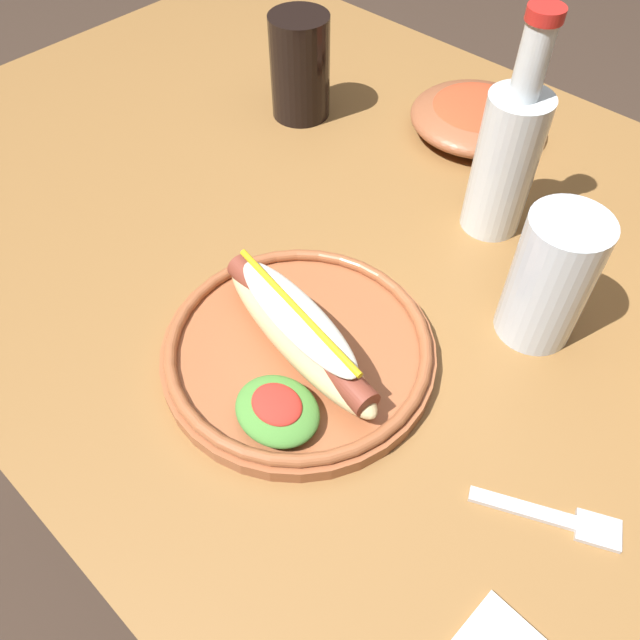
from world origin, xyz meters
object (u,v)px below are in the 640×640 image
soda_cup (300,67)px  glass_bottle (507,156)px  water_cup (550,279)px  hot_dog_plate (297,347)px  side_bowl (477,116)px  fork (557,519)px

soda_cup → glass_bottle: (0.32, -0.02, 0.03)m
glass_bottle → soda_cup: bearing=177.3°
soda_cup → water_cup: bearing=-15.0°
hot_dog_plate → glass_bottle: size_ratio=1.06×
soda_cup → water_cup: water_cup is taller
water_cup → side_bowl: size_ratio=0.79×
hot_dog_plate → glass_bottle: glass_bottle is taller
hot_dog_plate → fork: bearing=6.4°
glass_bottle → side_bowl: glass_bottle is taller
soda_cup → side_bowl: (0.20, 0.13, -0.04)m
fork → glass_bottle: 0.37m
glass_bottle → side_bowl: size_ratio=1.41×
fork → soda_cup: (-0.56, 0.28, 0.06)m
hot_dog_plate → glass_bottle: bearing=85.3°
fork → soda_cup: size_ratio=0.86×
glass_bottle → water_cup: bearing=-40.9°
hot_dog_plate → water_cup: bearing=53.4°
hot_dog_plate → soda_cup: bearing=133.8°
fork → soda_cup: soda_cup is taller
water_cup → side_bowl: bearing=133.9°
soda_cup → side_bowl: bearing=31.9°
hot_dog_plate → glass_bottle: 0.30m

